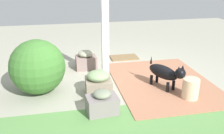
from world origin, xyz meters
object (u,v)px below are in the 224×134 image
Objects in this scene: porch_pillar at (105,14)px; doormat at (124,57)px; terracotta_pot_broad at (55,60)px; ceramic_urn at (191,89)px; dog at (165,73)px; stone_planter_mid at (98,83)px; round_shrub at (38,67)px; stone_planter_far at (102,103)px; stone_planter_nearest at (86,60)px.

porch_pillar reaches higher than doormat.
terracotta_pot_broad reaches higher than ceramic_urn.
terracotta_pot_broad is 0.57× the size of dog.
doormat is (-0.68, -1.16, -1.26)m from porch_pillar.
porch_pillar is 1.84m from doormat.
round_shrub reaches higher than stone_planter_mid.
terracotta_pot_broad reaches higher than doormat.
stone_planter_far is at bearing 136.25° from round_shrub.
porch_pillar is at bearing -102.39° from stone_planter_far.
terracotta_pot_broad is (0.98, -0.63, -1.02)m from porch_pillar.
stone_planter_far is 0.51× the size of round_shrub.
stone_planter_far is 2.03m from terracotta_pot_broad.
stone_planter_far is 1.10× the size of terracotta_pot_broad.
stone_planter_mid is 1.21m from dog.
round_shrub reaches higher than dog.
terracotta_pot_broad reaches higher than stone_planter_far.
doormat is at bearing -152.02° from stone_planter_nearest.
round_shrub reaches higher than stone_planter_far.
stone_planter_nearest is at bearing -88.90° from stone_planter_far.
stone_planter_mid is at bearing 93.30° from stone_planter_nearest.
dog reaches higher than ceramic_urn.
porch_pillar is at bearing -110.29° from stone_planter_mid.
round_shrub is at bearing -16.85° from stone_planter_mid.
terracotta_pot_broad is at bearing 0.26° from stone_planter_nearest.
terracotta_pot_broad reaches higher than stone_planter_nearest.
porch_pillar is 7.08× the size of ceramic_urn.
stone_planter_far is 0.63× the size of dog.
stone_planter_nearest is 1.91m from stone_planter_far.
dog is 1.89m from doormat.
stone_planter_mid is 0.47× the size of round_shrub.
ceramic_urn is (-1.48, 0.47, -0.03)m from stone_planter_mid.
stone_planter_far is (0.04, 0.62, -0.04)m from stone_planter_mid.
round_shrub is (1.00, -0.30, 0.27)m from stone_planter_mid.
dog reaches higher than doormat.
round_shrub is 1.04m from terracotta_pot_broad.
stone_planter_far is at bearing 5.59° from ceramic_urn.
terracotta_pot_broad is at bearing -32.52° from porch_pillar.
dog is (-1.95, 1.31, 0.06)m from terracotta_pot_broad.
ceramic_urn is at bearing 103.61° from doormat.
ceramic_urn is at bearing 162.64° from round_shrub.
ceramic_urn is 2.36m from doormat.
doormat is (-0.96, -2.44, -0.15)m from stone_planter_far.
stone_planter_nearest is 0.92× the size of stone_planter_far.
doormat is at bearing -120.37° from porch_pillar.
round_shrub is at bearing 46.66° from stone_planter_nearest.
round_shrub is 2.15× the size of terracotta_pot_broad.
stone_planter_mid is at bearing 163.15° from round_shrub.
round_shrub reaches higher than ceramic_urn.
round_shrub is 2.49m from doormat.
dog is (-1.21, 0.03, 0.11)m from stone_planter_mid.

